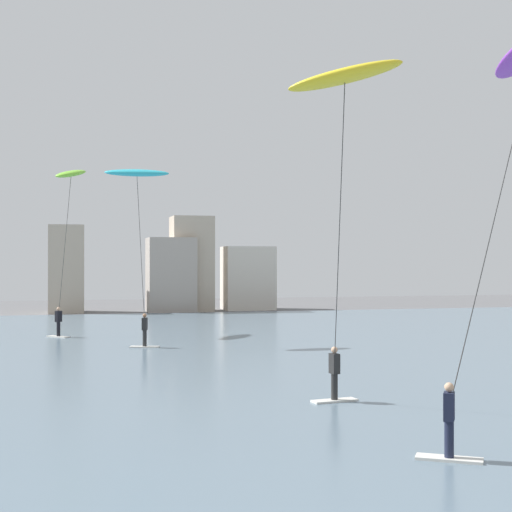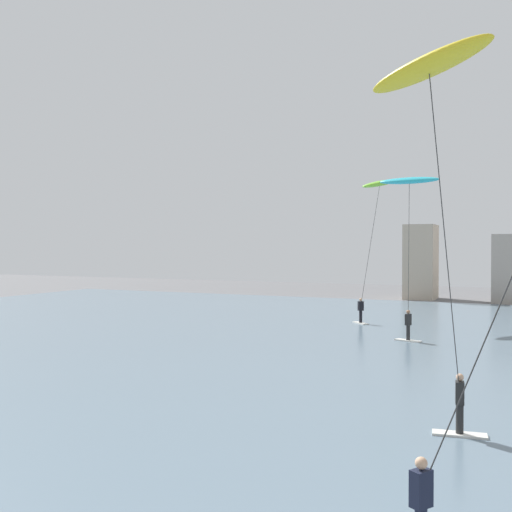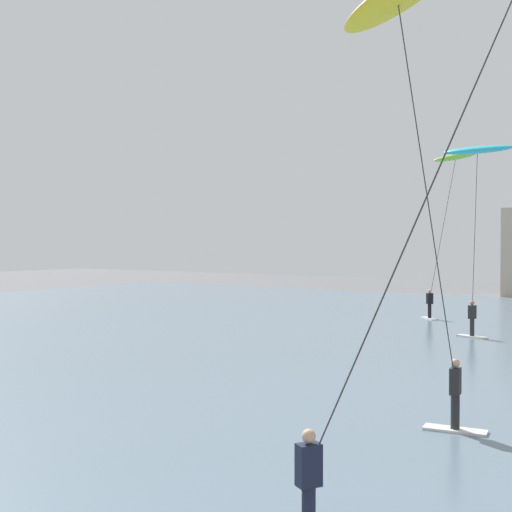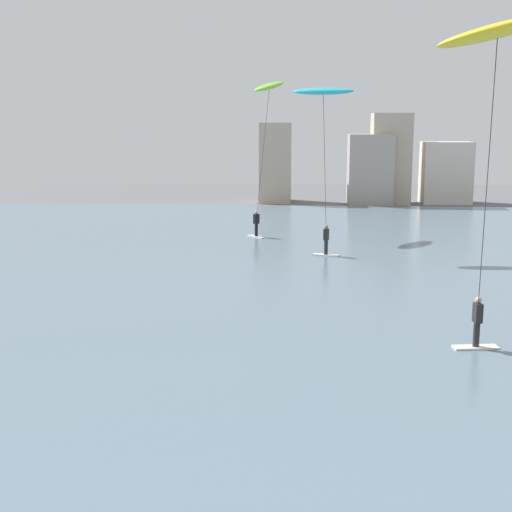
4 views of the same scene
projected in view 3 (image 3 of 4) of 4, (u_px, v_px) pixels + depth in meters
The scene contains 4 objects.
water_bay at pixel (469, 347), 27.85m from camera, with size 84.00×52.00×0.10m, color slate.
kitesurfer_lime at pixel (454, 169), 38.80m from camera, with size 2.54×4.78×9.78m.
kitesurfer_yellow at pixel (404, 40), 13.65m from camera, with size 3.31×3.60×9.75m.
kitesurfer_cyan at pixel (477, 165), 31.39m from camera, with size 3.28×2.52×8.90m.
Camera 3 is at (8.40, 3.08, 4.38)m, focal length 47.19 mm.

